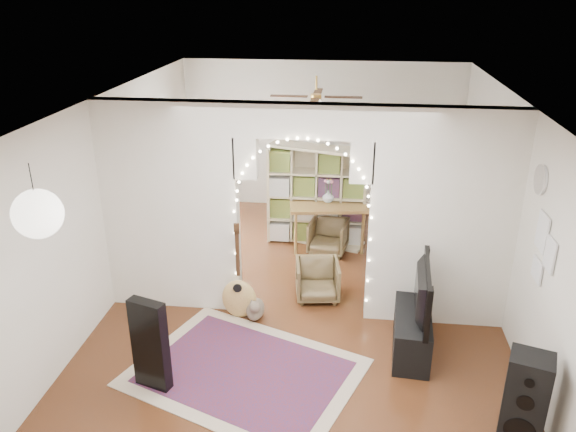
# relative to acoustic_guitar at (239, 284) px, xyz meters

# --- Properties ---
(floor) EXTENTS (7.50, 7.50, 0.00)m
(floor) POSITION_rel_acoustic_guitar_xyz_m (0.77, 0.25, -0.48)
(floor) COLOR black
(floor) RESTS_ON ground
(ceiling) EXTENTS (5.00, 7.50, 0.02)m
(ceiling) POSITION_rel_acoustic_guitar_xyz_m (0.77, 0.25, 2.22)
(ceiling) COLOR white
(ceiling) RESTS_ON wall_back
(wall_back) EXTENTS (5.00, 0.02, 2.70)m
(wall_back) POSITION_rel_acoustic_guitar_xyz_m (0.77, 4.00, 0.87)
(wall_back) COLOR silver
(wall_back) RESTS_ON floor
(wall_left) EXTENTS (0.02, 7.50, 2.70)m
(wall_left) POSITION_rel_acoustic_guitar_xyz_m (-1.73, 0.25, 0.87)
(wall_left) COLOR silver
(wall_left) RESTS_ON floor
(wall_right) EXTENTS (0.02, 7.50, 2.70)m
(wall_right) POSITION_rel_acoustic_guitar_xyz_m (3.27, 0.25, 0.87)
(wall_right) COLOR silver
(wall_right) RESTS_ON floor
(divider_wall) EXTENTS (5.00, 0.20, 2.70)m
(divider_wall) POSITION_rel_acoustic_guitar_xyz_m (0.77, 0.25, 0.95)
(divider_wall) COLOR silver
(divider_wall) RESTS_ON floor
(fairy_lights) EXTENTS (1.64, 0.04, 1.60)m
(fairy_lights) POSITION_rel_acoustic_guitar_xyz_m (0.77, 0.12, 1.07)
(fairy_lights) COLOR #FFEABF
(fairy_lights) RESTS_ON divider_wall
(window) EXTENTS (0.04, 1.20, 1.40)m
(window) POSITION_rel_acoustic_guitar_xyz_m (-1.70, 2.05, 1.02)
(window) COLOR white
(window) RESTS_ON wall_left
(wall_clock) EXTENTS (0.03, 0.31, 0.31)m
(wall_clock) POSITION_rel_acoustic_guitar_xyz_m (3.25, -0.35, 1.62)
(wall_clock) COLOR white
(wall_clock) RESTS_ON wall_right
(picture_frames) EXTENTS (0.02, 0.50, 0.70)m
(picture_frames) POSITION_rel_acoustic_guitar_xyz_m (3.25, -0.75, 1.02)
(picture_frames) COLOR white
(picture_frames) RESTS_ON wall_right
(paper_lantern) EXTENTS (0.40, 0.40, 0.40)m
(paper_lantern) POSITION_rel_acoustic_guitar_xyz_m (-1.13, -2.15, 1.77)
(paper_lantern) COLOR white
(paper_lantern) RESTS_ON ceiling
(ceiling_fan) EXTENTS (1.10, 1.10, 0.30)m
(ceiling_fan) POSITION_rel_acoustic_guitar_xyz_m (0.77, 2.25, 1.92)
(ceiling_fan) COLOR gold
(ceiling_fan) RESTS_ON ceiling
(area_rug) EXTENTS (2.82, 2.50, 0.02)m
(area_rug) POSITION_rel_acoustic_guitar_xyz_m (0.27, -1.09, -0.47)
(area_rug) COLOR maroon
(area_rug) RESTS_ON floor
(guitar_case) EXTENTS (0.41, 0.25, 1.03)m
(guitar_case) POSITION_rel_acoustic_guitar_xyz_m (-0.64, -1.41, 0.03)
(guitar_case) COLOR black
(guitar_case) RESTS_ON floor
(acoustic_guitar) EXTENTS (0.46, 0.24, 1.10)m
(acoustic_guitar) POSITION_rel_acoustic_guitar_xyz_m (0.00, 0.00, 0.00)
(acoustic_guitar) COLOR #B18B47
(acoustic_guitar) RESTS_ON floor
(tabby_cat) EXTENTS (0.28, 0.54, 0.36)m
(tabby_cat) POSITION_rel_acoustic_guitar_xyz_m (0.21, -0.02, -0.33)
(tabby_cat) COLOR brown
(tabby_cat) RESTS_ON floor
(floor_speaker) EXTENTS (0.45, 0.42, 0.95)m
(floor_speaker) POSITION_rel_acoustic_guitar_xyz_m (2.97, -1.78, -0.00)
(floor_speaker) COLOR black
(floor_speaker) RESTS_ON floor
(media_console) EXTENTS (0.47, 1.03, 0.50)m
(media_console) POSITION_rel_acoustic_guitar_xyz_m (2.10, -0.49, -0.23)
(media_console) COLOR black
(media_console) RESTS_ON floor
(tv) EXTENTS (0.22, 1.08, 0.62)m
(tv) POSITION_rel_acoustic_guitar_xyz_m (2.10, -0.49, 0.33)
(tv) COLOR black
(tv) RESTS_ON media_console
(bookcase) EXTENTS (1.60, 0.82, 1.60)m
(bookcase) POSITION_rel_acoustic_guitar_xyz_m (0.80, 2.40, 0.32)
(bookcase) COLOR #C7B890
(bookcase) RESTS_ON floor
(dining_table) EXTENTS (1.30, 0.96, 0.76)m
(dining_table) POSITION_rel_acoustic_guitar_xyz_m (0.99, 2.24, 0.20)
(dining_table) COLOR brown
(dining_table) RESTS_ON floor
(flower_vase) EXTENTS (0.21, 0.21, 0.19)m
(flower_vase) POSITION_rel_acoustic_guitar_xyz_m (0.99, 2.24, 0.37)
(flower_vase) COLOR white
(flower_vase) RESTS_ON dining_table
(dining_chair_left) EXTENTS (0.64, 0.65, 0.53)m
(dining_chair_left) POSITION_rel_acoustic_guitar_xyz_m (0.95, 0.60, -0.22)
(dining_chair_left) COLOR brown
(dining_chair_left) RESTS_ON floor
(dining_chair_right) EXTENTS (0.66, 0.67, 0.53)m
(dining_chair_right) POSITION_rel_acoustic_guitar_xyz_m (1.02, 2.01, -0.21)
(dining_chair_right) COLOR brown
(dining_chair_right) RESTS_ON floor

